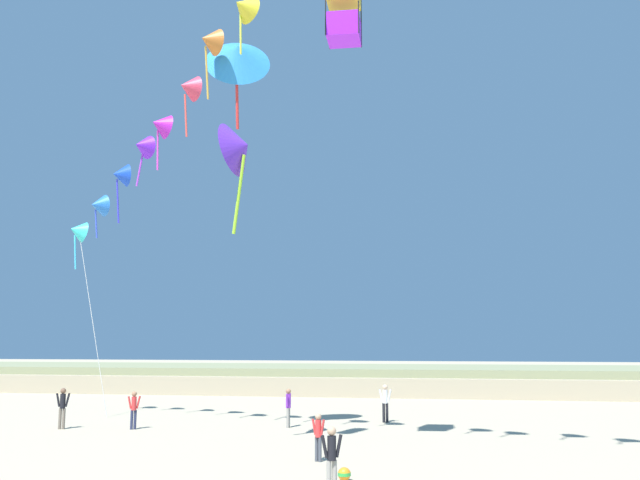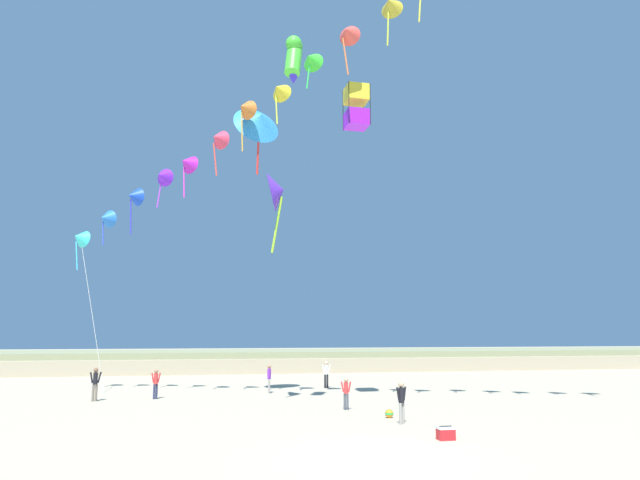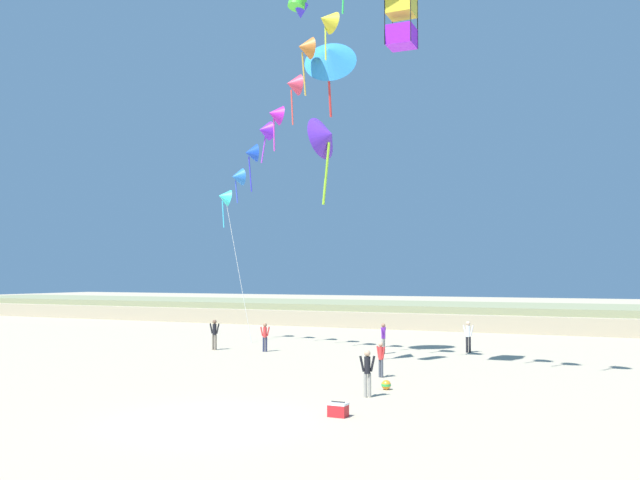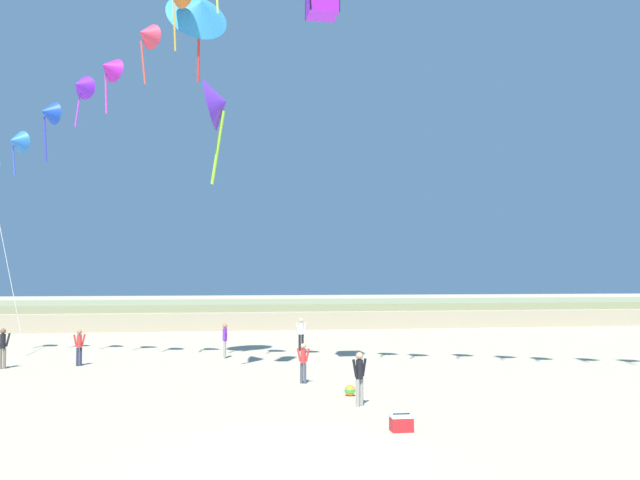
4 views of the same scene
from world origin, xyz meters
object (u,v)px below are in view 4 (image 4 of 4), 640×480
object	(u,v)px
person_near_left	(3,345)
person_far_left	(303,360)
person_far_center	(225,338)
beach_cooler	(401,423)
person_mid_center	(301,332)
large_kite_low_lead	(199,9)
person_far_right	(79,345)
large_kite_high_solo	(218,104)
person_near_right	(360,375)
beach_ball	(350,390)

from	to	relation	value
person_near_left	person_far_left	bearing A→B (deg)	-25.66
person_far_center	beach_cooler	xyz separation A→B (m)	(4.31, -16.19, -0.76)
person_mid_center	large_kite_low_lead	xyz separation A→B (m)	(-5.35, -7.00, 14.50)
person_far_right	large_kite_high_solo	bearing A→B (deg)	-39.03
person_near_right	large_kite_high_solo	bearing A→B (deg)	125.58
person_mid_center	beach_ball	size ratio (longest dim) A/B	4.81
person_near_left	large_kite_high_solo	bearing A→B (deg)	-25.88
person_far_right	beach_cooler	bearing A→B (deg)	-53.29
person_far_left	beach_cooler	size ratio (longest dim) A/B	2.58
person_near_left	large_kite_low_lead	bearing A→B (deg)	-14.62
person_near_right	beach_cooler	world-z (taller)	person_near_right
person_far_right	large_kite_low_lead	size ratio (longest dim) A/B	0.35
person_near_left	person_mid_center	bearing A→B (deg)	19.57
beach_ball	person_near_left	bearing A→B (deg)	147.22
person_far_right	person_near_right	bearing A→B (deg)	-46.60
person_far_left	large_kite_low_lead	size ratio (longest dim) A/B	0.33
person_near_right	beach_cooler	size ratio (longest dim) A/B	2.88
person_far_left	beach_ball	size ratio (longest dim) A/B	4.12
person_near_right	person_far_right	size ratio (longest dim) A/B	1.03
person_mid_center	beach_ball	distance (m)	13.60
person_far_right	person_far_left	bearing A→B (deg)	-34.65
person_far_left	person_far_right	bearing A→B (deg)	145.35
person_far_center	large_kite_low_lead	distance (m)	15.23
person_near_left	large_kite_high_solo	size ratio (longest dim) A/B	0.40
large_kite_low_lead	person_far_left	bearing A→B (deg)	-42.85
person_mid_center	person_far_left	size ratio (longest dim) A/B	1.17
large_kite_low_lead	person_near_left	bearing A→B (deg)	165.38
person_near_left	person_mid_center	xyz separation A→B (m)	(13.63, 4.84, 0.00)
person_mid_center	beach_ball	world-z (taller)	person_mid_center
person_mid_center	person_far_center	size ratio (longest dim) A/B	1.04
beach_cooler	person_far_center	bearing A→B (deg)	104.89
large_kite_low_lead	large_kite_high_solo	world-z (taller)	large_kite_low_lead
person_near_left	person_mid_center	size ratio (longest dim) A/B	1.00
large_kite_low_lead	beach_ball	xyz separation A→B (m)	(5.28, -6.57, -15.32)
large_kite_low_lead	large_kite_high_solo	xyz separation A→B (m)	(0.84, -2.27, -4.68)
person_mid_center	person_far_right	xyz separation A→B (m)	(-10.54, -4.38, -0.08)
person_near_right	person_far_right	xyz separation A→B (m)	(-10.41, 11.00, -0.03)
person_mid_center	person_far_right	bearing A→B (deg)	-157.44
large_kite_low_lead	person_far_center	bearing A→B (deg)	73.73
beach_ball	person_near_right	bearing A→B (deg)	-91.89
person_near_left	large_kite_low_lead	xyz separation A→B (m)	(8.28, -2.16, 14.50)
person_near_right	large_kite_high_solo	size ratio (longest dim) A/B	0.39
person_near_left	person_far_center	world-z (taller)	person_near_left
person_near_right	person_far_right	distance (m)	15.15
person_near_right	beach_cooler	bearing A→B (deg)	-83.96
person_near_left	person_mid_center	world-z (taller)	person_mid_center
person_far_right	large_kite_high_solo	world-z (taller)	large_kite_high_solo
person_mid_center	person_near_left	bearing A→B (deg)	-160.43
large_kite_high_solo	beach_ball	distance (m)	12.31
person_far_left	large_kite_high_solo	xyz separation A→B (m)	(-3.22, 1.50, 9.97)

